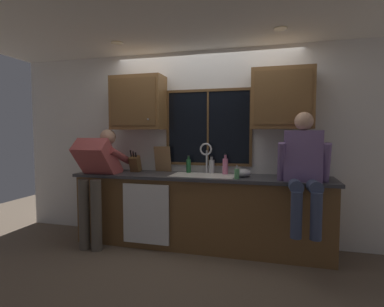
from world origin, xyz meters
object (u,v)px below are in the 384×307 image
object	(u,v)px
person_sitting_on_counter	(304,166)
cutting_board	(163,159)
mixing_bowl	(243,173)
knife_block	(135,164)
bottle_tall_clear	(189,166)
bottle_amber_small	(212,166)
bottle_green_glass	(225,166)
soap_dispenser	(237,174)
person_standing	(97,173)

from	to	relation	value
person_sitting_on_counter	cutting_board	xyz separation A→B (m)	(-1.79, 0.48, -0.01)
mixing_bowl	cutting_board	bearing A→B (deg)	169.02
knife_block	cutting_board	world-z (taller)	cutting_board
person_sitting_on_counter	bottle_tall_clear	size ratio (longest dim) A/B	5.41
person_sitting_on_counter	knife_block	bearing A→B (deg)	170.90
knife_block	bottle_tall_clear	distance (m)	0.73
person_sitting_on_counter	bottle_amber_small	bearing A→B (deg)	156.50
knife_block	cutting_board	xyz separation A→B (m)	(0.35, 0.14, 0.06)
bottle_green_glass	mixing_bowl	bearing A→B (deg)	-35.65
knife_block	bottle_tall_clear	xyz separation A→B (m)	(0.72, 0.12, -0.01)
bottle_green_glass	person_sitting_on_counter	bearing A→B (deg)	-25.73
knife_block	soap_dispenser	xyz separation A→B (m)	(1.41, -0.26, -0.05)
mixing_bowl	soap_dispenser	distance (m)	0.20
bottle_green_glass	person_standing	bearing A→B (deg)	-163.97
soap_dispenser	cutting_board	bearing A→B (deg)	159.16
person_sitting_on_counter	cutting_board	size ratio (longest dim) A/B	3.56
person_standing	soap_dispenser	xyz separation A→B (m)	(1.77, 0.09, 0.04)
person_standing	bottle_tall_clear	size ratio (longest dim) A/B	6.45
person_standing	bottle_amber_small	xyz separation A→B (m)	(1.39, 0.49, 0.07)
knife_block	bottle_amber_small	size ratio (longest dim) A/B	1.39
bottle_green_glass	bottle_tall_clear	distance (m)	0.50
person_sitting_on_counter	bottle_amber_small	distance (m)	1.20
cutting_board	bottle_amber_small	world-z (taller)	cutting_board
mixing_bowl	bottle_amber_small	xyz separation A→B (m)	(-0.43, 0.21, 0.05)
cutting_board	mixing_bowl	bearing A→B (deg)	-10.98
mixing_bowl	person_standing	bearing A→B (deg)	-171.14
person_sitting_on_counter	soap_dispenser	bearing A→B (deg)	173.87
bottle_amber_small	cutting_board	bearing A→B (deg)	179.43
person_standing	bottle_green_glass	bearing A→B (deg)	16.03
bottle_green_glass	bottle_amber_small	distance (m)	0.19
mixing_bowl	bottle_green_glass	xyz separation A→B (m)	(-0.24, 0.17, 0.06)
person_standing	bottle_tall_clear	distance (m)	1.19
bottle_green_glass	knife_block	bearing A→B (deg)	-175.49
mixing_bowl	soap_dispenser	world-z (taller)	soap_dispenser
knife_block	bottle_green_glass	distance (m)	1.23
bottle_green_glass	bottle_tall_clear	size ratio (longest dim) A/B	1.13
knife_block	mixing_bowl	xyz separation A→B (m)	(1.46, -0.07, -0.06)
mixing_bowl	bottle_tall_clear	bearing A→B (deg)	165.40
cutting_board	person_sitting_on_counter	bearing A→B (deg)	-15.15
cutting_board	bottle_amber_small	size ratio (longest dim) A/B	1.53
bottle_tall_clear	knife_block	bearing A→B (deg)	-170.78
mixing_bowl	bottle_green_glass	bearing A→B (deg)	144.35
person_standing	mixing_bowl	bearing A→B (deg)	8.86
person_standing	person_sitting_on_counter	distance (m)	2.50
soap_dispenser	bottle_tall_clear	size ratio (longest dim) A/B	0.70
bottle_green_glass	bottle_tall_clear	xyz separation A→B (m)	(-0.50, 0.02, -0.01)
soap_dispenser	bottle_amber_small	size ratio (longest dim) A/B	0.70
person_sitting_on_counter	soap_dispenser	distance (m)	0.73
cutting_board	bottle_tall_clear	bearing A→B (deg)	-3.70
cutting_board	mixing_bowl	world-z (taller)	cutting_board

